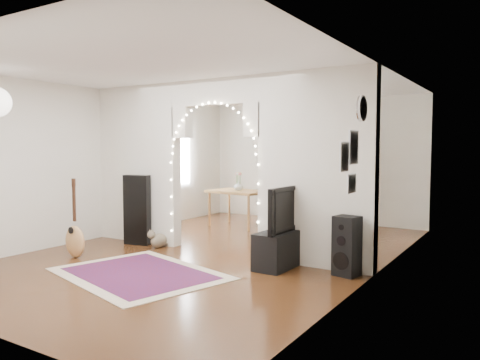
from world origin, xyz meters
The scene contains 23 objects.
floor centered at (0.00, 0.00, 0.00)m, with size 7.50×7.50×0.00m, color black.
ceiling centered at (0.00, 0.00, 2.70)m, with size 5.00×7.50×0.02m, color white.
wall_back centered at (0.00, 3.75, 1.35)m, with size 5.00×0.02×2.70m, color silver.
wall_left centered at (-2.50, 0.00, 1.35)m, with size 0.02×7.50×2.70m, color silver.
wall_right centered at (2.50, 0.00, 1.35)m, with size 0.02×7.50×2.70m, color silver.
divider_wall centered at (0.00, 0.00, 1.42)m, with size 5.00×0.20×2.70m.
fairy_lights centered at (0.00, -0.13, 1.55)m, with size 1.64×0.04×1.60m, color #FFEABF, non-canonical shape.
window centered at (-2.47, 1.80, 1.50)m, with size 0.04×1.20×1.40m, color white.
wall_clock centered at (2.48, -0.60, 2.10)m, with size 0.31×0.31×0.03m, color white.
picture_frames centered at (2.48, -1.00, 1.50)m, with size 0.02×0.50×0.70m, color white, non-canonical shape.
ceiling_fan centered at (0.00, 2.00, 2.40)m, with size 1.10×1.10×0.30m, color #B1763B, non-canonical shape.
area_rug centered at (-0.12, -1.61, 0.01)m, with size 2.16×1.63×0.02m, color maroon.
guitar_case centered at (-1.47, -0.25, 0.59)m, with size 0.45×0.15×1.18m, color black.
acoustic_guitar centered at (-1.58, -1.44, 0.44)m, with size 0.41×0.17×1.01m.
tabby_cat centered at (-1.00, -0.27, 0.13)m, with size 0.30×0.48×0.32m.
floor_speaker centered at (2.20, -0.25, 0.38)m, with size 0.35×0.32×0.77m.
media_console centered at (1.27, -0.25, 0.25)m, with size 0.40×1.00×0.50m, color black.
tv centered at (1.27, -0.25, 0.81)m, with size 1.07×0.14×0.62m, color black.
bookcase centered at (0.22, 3.50, 0.82)m, with size 1.60×0.41×1.64m, color #BDAD89.
dining_table centered at (-0.99, 2.21, 0.68)m, with size 1.29×0.94×0.76m.
flower_vase centered at (-0.99, 2.21, 0.85)m, with size 0.18×0.18×0.19m, color white.
dining_chair_left centered at (0.56, 1.58, 0.27)m, with size 0.58×0.60×0.55m, color #493B24.
dining_chair_right centered at (0.90, 0.67, 0.24)m, with size 0.51×0.53×0.48m, color #493B24.
Camera 1 is at (4.17, -6.00, 1.65)m, focal length 35.00 mm.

